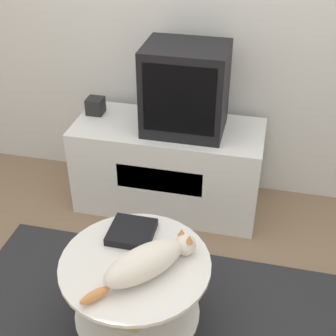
% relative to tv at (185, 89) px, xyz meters
% --- Properties ---
extents(ground_plane, '(12.00, 12.00, 0.00)m').
position_rel_tv_xyz_m(ground_plane, '(0.03, -1.04, -0.86)').
color(ground_plane, '#7F664C').
extents(rug, '(2.02, 1.14, 0.02)m').
position_rel_tv_xyz_m(rug, '(0.03, -1.04, -0.85)').
color(rug, '#28282B').
rests_on(rug, ground_plane).
extents(tv_stand, '(1.20, 0.51, 0.60)m').
position_rel_tv_xyz_m(tv_stand, '(-0.10, 0.00, -0.56)').
color(tv_stand, silver).
rests_on(tv_stand, ground_plane).
extents(tv, '(0.49, 0.38, 0.53)m').
position_rel_tv_xyz_m(tv, '(0.00, 0.00, 0.00)').
color(tv, black).
rests_on(tv, tv_stand).
extents(speaker, '(0.11, 0.11, 0.11)m').
position_rel_tv_xyz_m(speaker, '(-0.61, 0.07, -0.21)').
color(speaker, black).
rests_on(speaker, tv_stand).
extents(coffee_table, '(0.69, 0.69, 0.46)m').
position_rel_tv_xyz_m(coffee_table, '(-0.01, -1.07, -0.54)').
color(coffee_table, '#B2B2B7').
rests_on(coffee_table, rug).
extents(dvd_box, '(0.21, 0.21, 0.04)m').
position_rel_tv_xyz_m(dvd_box, '(-0.08, -0.89, -0.36)').
color(dvd_box, black).
rests_on(dvd_box, coffee_table).
extents(cat, '(0.42, 0.47, 0.14)m').
position_rel_tv_xyz_m(cat, '(0.06, -1.11, -0.31)').
color(cat, silver).
rests_on(cat, coffee_table).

